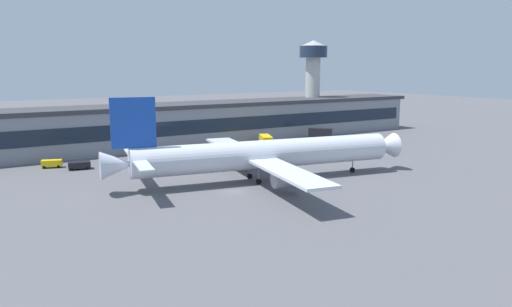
# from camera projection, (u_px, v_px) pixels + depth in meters

# --- Properties ---
(ground_plane) EXTENTS (600.00, 600.00, 0.00)m
(ground_plane) POSITION_uv_depth(u_px,v_px,m) (235.00, 192.00, 89.53)
(ground_plane) COLOR #56565B
(terminal_building) EXTENTS (202.07, 17.07, 12.41)m
(terminal_building) POSITION_uv_depth(u_px,v_px,m) (136.00, 127.00, 135.89)
(terminal_building) COLOR gray
(terminal_building) RESTS_ON ground_plane
(airliner) EXTENTS (64.01, 55.06, 17.64)m
(airliner) POSITION_uv_depth(u_px,v_px,m) (262.00, 155.00, 97.21)
(airliner) COLOR silver
(airliner) RESTS_ON ground_plane
(control_tower) EXTENTS (9.80, 9.80, 32.42)m
(control_tower) POSITION_uv_depth(u_px,v_px,m) (313.00, 75.00, 170.74)
(control_tower) COLOR #B7B7B2
(control_tower) RESTS_ON ground_plane
(pushback_tractor) EXTENTS (5.15, 3.33, 1.75)m
(pushback_tractor) POSITION_uv_depth(u_px,v_px,m) (80.00, 165.00, 108.97)
(pushback_tractor) COLOR black
(pushback_tractor) RESTS_ON ground_plane
(follow_me_car) EXTENTS (4.78, 3.20, 1.85)m
(follow_me_car) POSITION_uv_depth(u_px,v_px,m) (51.00, 163.00, 110.55)
(follow_me_car) COLOR yellow
(follow_me_car) RESTS_ON ground_plane
(fuel_truck) EXTENTS (5.95, 8.82, 3.35)m
(fuel_truck) POSITION_uv_depth(u_px,v_px,m) (266.00, 141.00, 139.55)
(fuel_truck) COLOR yellow
(fuel_truck) RESTS_ON ground_plane
(catering_truck) EXTENTS (6.72, 7.11, 4.15)m
(catering_truck) POSITION_uv_depth(u_px,v_px,m) (321.00, 134.00, 150.06)
(catering_truck) COLOR black
(catering_truck) RESTS_ON ground_plane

